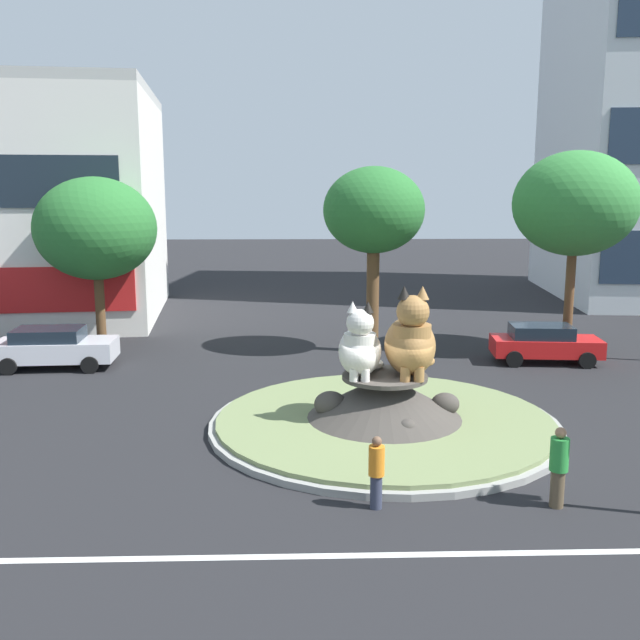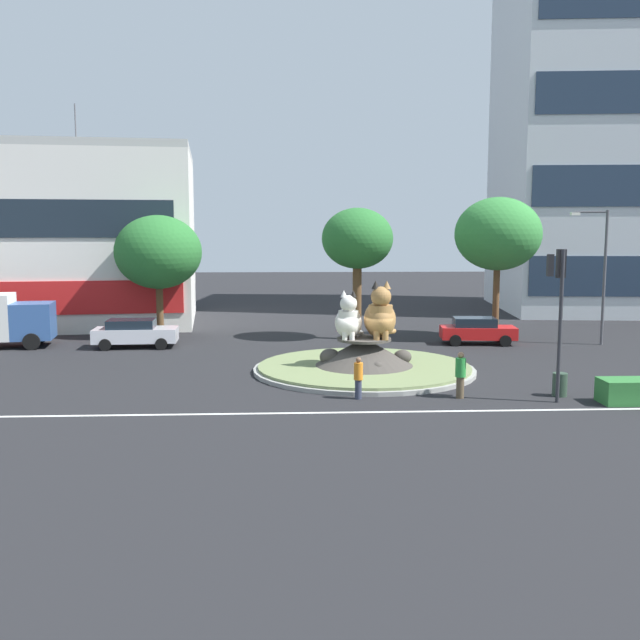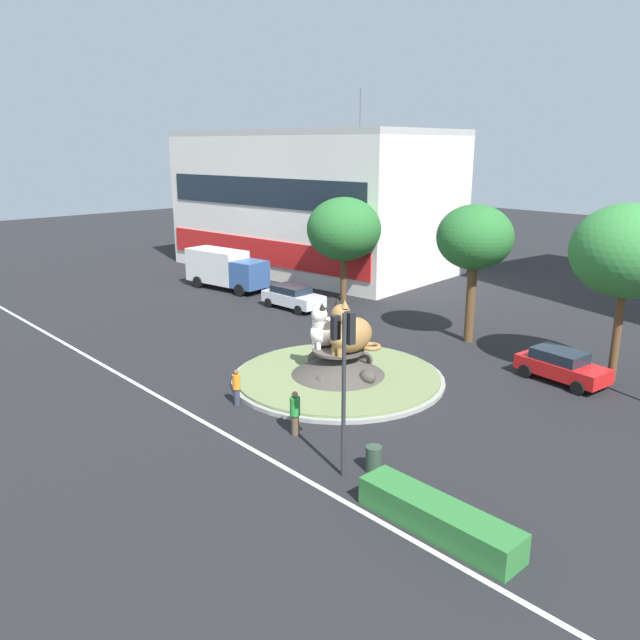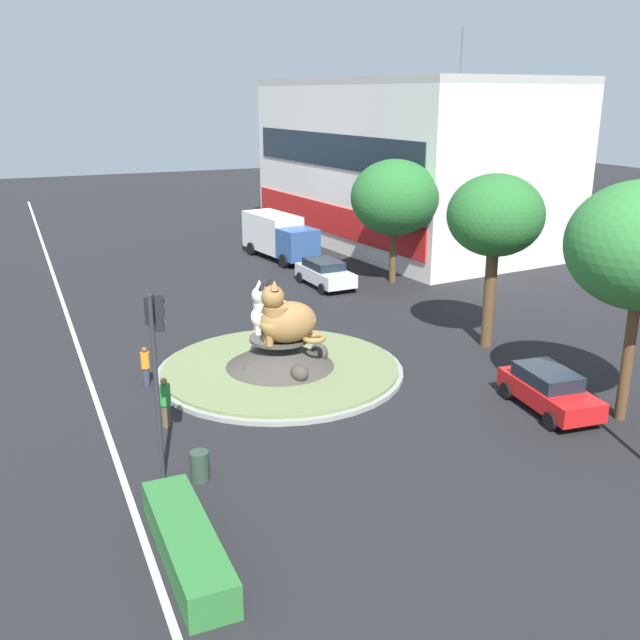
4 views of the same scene
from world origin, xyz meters
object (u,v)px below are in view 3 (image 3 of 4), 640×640
(cat_statue_tabby, at_px, (349,333))
(traffic_light_mast, at_px, (345,359))
(sedan_on_far_lane, at_px, (561,365))
(broadleaf_tree_behind_island, at_px, (344,229))
(delivery_box_truck, at_px, (225,268))
(litter_bin, at_px, (374,459))
(third_tree_left, at_px, (475,238))
(cat_statue_white, at_px, (326,330))
(shophouse_block, at_px, (314,201))
(hatchback_near_shophouse, at_px, (293,297))
(pedestrian_orange_shirt, at_px, (236,387))
(second_tree_near_tower, at_px, (628,251))
(pedestrian_green_shirt, at_px, (295,412))

(cat_statue_tabby, height_order, traffic_light_mast, traffic_light_mast)
(sedan_on_far_lane, bearing_deg, broadleaf_tree_behind_island, 173.93)
(sedan_on_far_lane, distance_m, delivery_box_truck, 27.26)
(litter_bin, bearing_deg, broadleaf_tree_behind_island, 137.56)
(third_tree_left, bearing_deg, cat_statue_white, -97.94)
(cat_statue_white, xyz_separation_m, shophouse_block, (-21.15, 18.50, 3.62))
(traffic_light_mast, relative_size, hatchback_near_shophouse, 1.24)
(traffic_light_mast, xyz_separation_m, shophouse_block, (-28.33, 24.48, 1.84))
(broadleaf_tree_behind_island, bearing_deg, delivery_box_truck, -155.58)
(sedan_on_far_lane, bearing_deg, third_tree_left, 167.80)
(broadleaf_tree_behind_island, height_order, hatchback_near_shophouse, broadleaf_tree_behind_island)
(pedestrian_orange_shirt, relative_size, hatchback_near_shophouse, 0.35)
(shophouse_block, xyz_separation_m, third_tree_left, (22.51, -8.71, -0.12))
(litter_bin, bearing_deg, pedestrian_orange_shirt, -179.28)
(second_tree_near_tower, bearing_deg, broadleaf_tree_behind_island, 174.20)
(second_tree_near_tower, relative_size, pedestrian_orange_shirt, 5.17)
(pedestrian_green_shirt, height_order, pedestrian_orange_shirt, pedestrian_green_shirt)
(second_tree_near_tower, distance_m, third_tree_left, 8.20)
(third_tree_left, bearing_deg, pedestrian_orange_shirt, -95.52)
(pedestrian_green_shirt, height_order, delivery_box_truck, delivery_box_truck)
(cat_statue_white, bearing_deg, pedestrian_orange_shirt, 4.05)
(hatchback_near_shophouse, height_order, litter_bin, hatchback_near_shophouse)
(litter_bin, bearing_deg, second_tree_near_tower, 82.87)
(broadleaf_tree_behind_island, bearing_deg, sedan_on_far_lane, -11.95)
(third_tree_left, bearing_deg, cat_statue_tabby, -89.59)
(sedan_on_far_lane, bearing_deg, hatchback_near_shophouse, -173.26)
(third_tree_left, xyz_separation_m, pedestrian_green_shirt, (2.44, -15.03, -4.92))
(cat_statue_tabby, height_order, litter_bin, cat_statue_tabby)
(traffic_light_mast, distance_m, broadleaf_tree_behind_island, 24.87)
(third_tree_left, relative_size, delivery_box_truck, 1.06)
(litter_bin, bearing_deg, hatchback_near_shophouse, 146.55)
(pedestrian_orange_shirt, bearing_deg, cat_statue_tabby, -109.29)
(third_tree_left, bearing_deg, delivery_box_truck, -173.72)
(cat_statue_tabby, bearing_deg, delivery_box_truck, -106.30)
(shophouse_block, bearing_deg, cat_statue_white, -47.22)
(litter_bin, bearing_deg, delivery_box_truck, 154.99)
(litter_bin, bearing_deg, sedan_on_far_lane, 88.97)
(third_tree_left, bearing_deg, litter_bin, -66.82)
(shophouse_block, bearing_deg, traffic_light_mast, -46.88)
(pedestrian_orange_shirt, bearing_deg, second_tree_near_tower, -126.47)
(hatchback_near_shophouse, height_order, delivery_box_truck, delivery_box_truck)
(cat_statue_tabby, bearing_deg, sedan_on_far_lane, 142.68)
(litter_bin, bearing_deg, pedestrian_green_shirt, -177.77)
(third_tree_left, height_order, hatchback_near_shophouse, third_tree_left)
(sedan_on_far_lane, distance_m, litter_bin, 12.73)
(cat_statue_tabby, bearing_deg, third_tree_left, -176.12)
(pedestrian_orange_shirt, height_order, sedan_on_far_lane, pedestrian_orange_shirt)
(cat_statue_tabby, bearing_deg, pedestrian_orange_shirt, -12.63)
(traffic_light_mast, xyz_separation_m, pedestrian_green_shirt, (-3.37, 0.75, -3.19))
(broadleaf_tree_behind_island, distance_m, pedestrian_green_shirt, 22.39)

